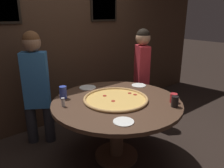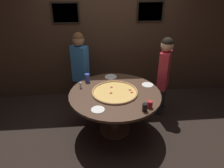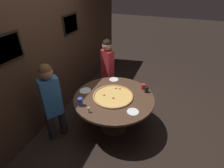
# 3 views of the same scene
# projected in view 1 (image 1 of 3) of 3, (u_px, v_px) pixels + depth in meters

# --- Properties ---
(ground_plane) EXTENTS (24.00, 24.00, 0.00)m
(ground_plane) POSITION_uv_depth(u_px,v_px,m) (116.00, 156.00, 2.69)
(ground_plane) COLOR black
(back_wall) EXTENTS (6.40, 0.08, 2.60)m
(back_wall) POSITION_uv_depth(u_px,v_px,m) (60.00, 39.00, 3.27)
(back_wall) COLOR #3D281C
(back_wall) RESTS_ON ground_plane
(dining_table) EXTENTS (1.46, 1.46, 0.74)m
(dining_table) POSITION_uv_depth(u_px,v_px,m) (117.00, 112.00, 2.51)
(dining_table) COLOR #4C3323
(dining_table) RESTS_ON ground_plane
(giant_pizza) EXTENTS (0.74, 0.74, 0.03)m
(giant_pizza) POSITION_uv_depth(u_px,v_px,m) (116.00, 99.00, 2.47)
(giant_pizza) COLOR #EAB75B
(giant_pizza) RESTS_ON dining_table
(drink_cup_far_right) EXTENTS (0.08, 0.08, 0.10)m
(drink_cup_far_right) POSITION_uv_depth(u_px,v_px,m) (174.00, 98.00, 2.39)
(drink_cup_far_right) COLOR #B22328
(drink_cup_far_right) RESTS_ON dining_table
(drink_cup_by_shaker) EXTENTS (0.08, 0.08, 0.15)m
(drink_cup_by_shaker) POSITION_uv_depth(u_px,v_px,m) (63.00, 92.00, 2.50)
(drink_cup_by_shaker) COLOR #384CB7
(drink_cup_by_shaker) RESTS_ON dining_table
(drink_cup_centre_back) EXTENTS (0.07, 0.07, 0.12)m
(drink_cup_centre_back) POSITION_uv_depth(u_px,v_px,m) (175.00, 102.00, 2.28)
(drink_cup_centre_back) COLOR black
(drink_cup_centre_back) RESTS_ON dining_table
(white_plate_near_front) EXTENTS (0.19, 0.19, 0.01)m
(white_plate_near_front) POSITION_uv_depth(u_px,v_px,m) (139.00, 85.00, 2.97)
(white_plate_near_front) COLOR white
(white_plate_near_front) RESTS_ON dining_table
(white_plate_beside_cup) EXTENTS (0.22, 0.22, 0.01)m
(white_plate_beside_cup) POSITION_uv_depth(u_px,v_px,m) (88.00, 88.00, 2.88)
(white_plate_beside_cup) COLOR white
(white_plate_beside_cup) RESTS_ON dining_table
(white_plate_far_back) EXTENTS (0.19, 0.19, 0.01)m
(white_plate_far_back) POSITION_uv_depth(u_px,v_px,m) (124.00, 122.00, 1.97)
(white_plate_far_back) COLOR white
(white_plate_far_back) RESTS_ON dining_table
(condiment_shaker) EXTENTS (0.04, 0.04, 0.10)m
(condiment_shaker) POSITION_uv_depth(u_px,v_px,m) (63.00, 102.00, 2.29)
(condiment_shaker) COLOR silver
(condiment_shaker) RESTS_ON dining_table
(diner_centre_back) EXTENTS (0.38, 0.31, 1.48)m
(diner_centre_back) POSITION_uv_depth(u_px,v_px,m) (36.00, 83.00, 2.76)
(diner_centre_back) COLOR #232328
(diner_centre_back) RESTS_ON ground_plane
(diner_far_right) EXTENTS (0.29, 0.38, 1.47)m
(diner_far_right) POSITION_uv_depth(u_px,v_px,m) (142.00, 71.00, 3.38)
(diner_far_right) COLOR #232328
(diner_far_right) RESTS_ON ground_plane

